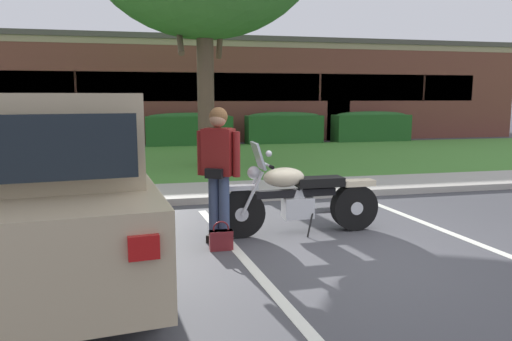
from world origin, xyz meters
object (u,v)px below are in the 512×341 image
motorcycle (305,198)px  handbag (221,238)px  hedge_right (371,126)px  hedge_center_right (284,127)px  rider_person (218,165)px  hedge_center_left (189,129)px  parked_suv_adjacent (46,182)px  hedge_left (86,130)px  brick_building (192,91)px

motorcycle → handbag: 1.34m
handbag → hedge_right: (7.87, 12.15, 0.51)m
hedge_center_right → hedge_right: same height
rider_person → hedge_center_left: 11.82m
parked_suv_adjacent → hedge_center_left: size_ratio=1.59×
parked_suv_adjacent → hedge_left: 12.45m
hedge_center_left → rider_person: bearing=-92.8°
motorcycle → rider_person: (-1.18, -0.12, 0.50)m
handbag → parked_suv_adjacent: size_ratio=0.07×
handbag → rider_person: bearing=85.5°
hedge_center_right → hedge_right: 3.63m
hedge_left → hedge_center_left: same height
hedge_left → hedge_center_right: 7.25m
motorcycle → hedge_center_right: 12.07m
handbag → parked_suv_adjacent: bearing=-172.4°
rider_person → hedge_left: (-3.04, 11.80, -0.34)m
parked_suv_adjacent → hedge_center_right: (6.11, 12.40, -0.30)m
hedge_center_right → brick_building: 7.47m
parked_suv_adjacent → hedge_center_right: parked_suv_adjacent is taller
handbag → hedge_center_left: 12.17m
handbag → hedge_center_left: hedge_center_left is taller
hedge_right → brick_building: size_ratio=0.11×
parked_suv_adjacent → hedge_left: bearing=95.3°
motorcycle → parked_suv_adjacent: 3.19m
parked_suv_adjacent → hedge_left: size_ratio=1.57×
motorcycle → rider_person: size_ratio=1.32×
rider_person → hedge_center_left: rider_person is taller
hedge_right → rider_person: bearing=-123.6°
hedge_center_left → hedge_center_right: (3.63, 0.00, 0.00)m
motorcycle → rider_person: 1.29m
hedge_center_left → hedge_center_right: 3.63m
rider_person → hedge_center_left: (0.59, 11.80, -0.34)m
motorcycle → hedge_right: motorcycle is taller
hedge_left → hedge_center_right: (7.25, 0.00, 0.00)m
handbag → brick_building: brick_building is taller
parked_suv_adjacent → hedge_left: parked_suv_adjacent is taller
rider_person → hedge_center_left: size_ratio=0.54×
parked_suv_adjacent → hedge_center_right: bearing=63.8°
hedge_center_left → hedge_right: size_ratio=1.02×
motorcycle → handbag: size_ratio=6.23×
hedge_right → brick_building: 9.49m
handbag → brick_building: size_ratio=0.01×
motorcycle → brick_building: size_ratio=0.08×
hedge_center_left → hedge_center_right: size_ratio=1.08×
rider_person → hedge_center_right: size_ratio=0.58×
rider_person → handbag: bearing=-94.5°
hedge_center_left → hedge_right: (7.25, 0.00, 0.00)m
hedge_center_left → motorcycle: bearing=-87.1°
hedge_left → brick_building: (4.34, 6.73, 1.44)m
hedge_left → brick_building: bearing=57.2°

